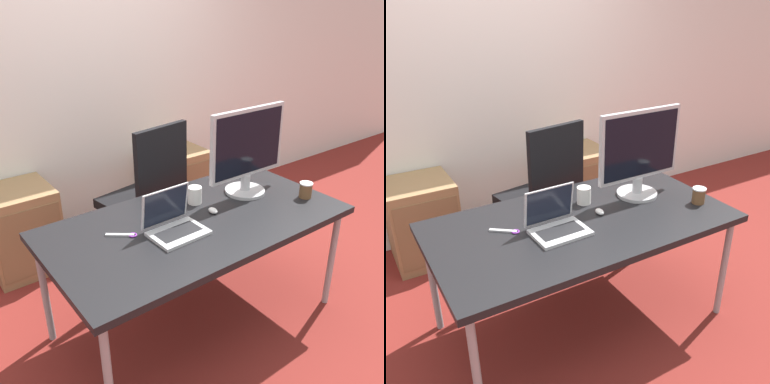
{
  "view_description": "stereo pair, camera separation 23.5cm",
  "coord_description": "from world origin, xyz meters",
  "views": [
    {
      "loc": [
        -1.29,
        -1.65,
        1.86
      ],
      "look_at": [
        0.0,
        0.04,
        0.86
      ],
      "focal_mm": 40.0,
      "sensor_mm": 36.0,
      "label": 1
    },
    {
      "loc": [
        -1.1,
        -1.78,
        1.86
      ],
      "look_at": [
        0.0,
        0.04,
        0.86
      ],
      "focal_mm": 40.0,
      "sensor_mm": 36.0,
      "label": 2
    }
  ],
  "objects": [
    {
      "name": "ground_plane",
      "position": [
        0.0,
        0.0,
        0.0
      ],
      "size": [
        14.0,
        14.0,
        0.0
      ],
      "primitive_type": "plane",
      "color": "maroon"
    },
    {
      "name": "wall_back",
      "position": [
        0.0,
        1.49,
        1.3
      ],
      "size": [
        10.0,
        0.05,
        2.6
      ],
      "color": "white",
      "rests_on": "ground_plane"
    },
    {
      "name": "desk",
      "position": [
        0.0,
        0.0,
        0.67
      ],
      "size": [
        1.68,
        0.89,
        0.71
      ],
      "color": "black",
      "rests_on": "ground_plane"
    },
    {
      "name": "office_chair",
      "position": [
        0.13,
        0.77,
        0.41
      ],
      "size": [
        0.56,
        0.59,
        1.08
      ],
      "color": "#232326",
      "rests_on": "ground_plane"
    },
    {
      "name": "cabinet_left",
      "position": [
        -0.65,
        1.22,
        0.31
      ],
      "size": [
        0.47,
        0.47,
        0.63
      ],
      "color": "#99754C",
      "rests_on": "ground_plane"
    },
    {
      "name": "cabinet_right",
      "position": [
        0.71,
        1.22,
        0.31
      ],
      "size": [
        0.47,
        0.47,
        0.63
      ],
      "color": "#99754C",
      "rests_on": "ground_plane"
    },
    {
      "name": "laptop_center",
      "position": [
        -0.18,
        -0.04,
        0.76
      ],
      "size": [
        0.29,
        0.25,
        0.23
      ],
      "color": "silver",
      "rests_on": "desk"
    },
    {
      "name": "monitor",
      "position": [
        0.46,
        0.1,
        0.99
      ],
      "size": [
        0.57,
        0.25,
        0.54
      ],
      "color": "#B7B7BC",
      "rests_on": "desk"
    },
    {
      "name": "mouse",
      "position": [
        0.12,
        -0.0,
        0.73
      ],
      "size": [
        0.04,
        0.06,
        0.03
      ],
      "color": "silver",
      "rests_on": "desk"
    },
    {
      "name": "coffee_cup_white",
      "position": [
        0.11,
        0.17,
        0.76
      ],
      "size": [
        0.08,
        0.08,
        0.1
      ],
      "color": "white",
      "rests_on": "desk"
    },
    {
      "name": "coffee_cup_brown",
      "position": [
        0.71,
        -0.18,
        0.76
      ],
      "size": [
        0.08,
        0.08,
        0.1
      ],
      "color": "brown",
      "rests_on": "desk"
    },
    {
      "name": "scissors",
      "position": [
        -0.41,
        0.08,
        0.72
      ],
      "size": [
        0.15,
        0.13,
        0.01
      ],
      "color": "#B2B2B7",
      "rests_on": "desk"
    }
  ]
}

